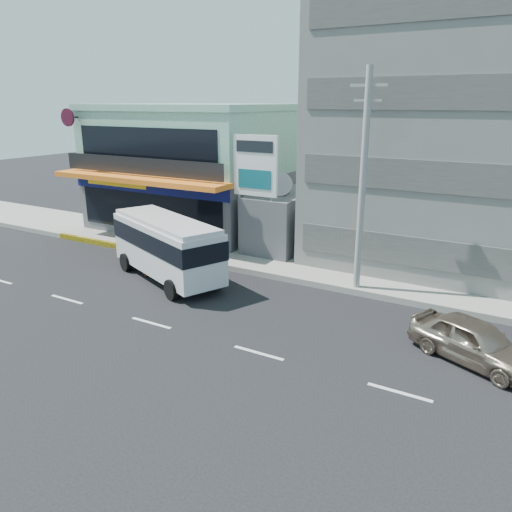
{
  "coord_description": "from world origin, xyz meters",
  "views": [
    {
      "loc": [
        12.91,
        -13.79,
        8.55
      ],
      "look_at": [
        2.62,
        3.9,
        2.2
      ],
      "focal_mm": 35.0,
      "sensor_mm": 36.0,
      "label": 1
    }
  ],
  "objects_px": {
    "concrete_building": "(488,133)",
    "utility_pole_near": "(363,183)",
    "billboard": "(255,173)",
    "sedan": "(474,341)",
    "motorcycle_rider": "(140,258)",
    "shop_building": "(196,171)",
    "satellite_dish": "(279,194)",
    "minibus": "(167,244)"
  },
  "relations": [
    {
      "from": "billboard",
      "to": "utility_pole_near",
      "type": "relative_size",
      "value": 0.69
    },
    {
      "from": "concrete_building",
      "to": "minibus",
      "type": "height_order",
      "value": "concrete_building"
    },
    {
      "from": "shop_building",
      "to": "motorcycle_rider",
      "type": "distance_m",
      "value": 10.58
    },
    {
      "from": "utility_pole_near",
      "to": "sedan",
      "type": "bearing_deg",
      "value": -36.85
    },
    {
      "from": "sedan",
      "to": "satellite_dish",
      "type": "bearing_deg",
      "value": 80.55
    },
    {
      "from": "shop_building",
      "to": "minibus",
      "type": "bearing_deg",
      "value": -61.25
    },
    {
      "from": "utility_pole_near",
      "to": "minibus",
      "type": "height_order",
      "value": "utility_pole_near"
    },
    {
      "from": "concrete_building",
      "to": "billboard",
      "type": "height_order",
      "value": "concrete_building"
    },
    {
      "from": "concrete_building",
      "to": "sedan",
      "type": "xyz_separation_m",
      "value": [
        1.62,
        -11.81,
        -6.24
      ]
    },
    {
      "from": "satellite_dish",
      "to": "shop_building",
      "type": "bearing_deg",
      "value": 159.79
    },
    {
      "from": "shop_building",
      "to": "utility_pole_near",
      "type": "xyz_separation_m",
      "value": [
        14.0,
        -6.55,
        1.15
      ]
    },
    {
      "from": "shop_building",
      "to": "concrete_building",
      "type": "height_order",
      "value": "concrete_building"
    },
    {
      "from": "sedan",
      "to": "concrete_building",
      "type": "bearing_deg",
      "value": 32.27
    },
    {
      "from": "billboard",
      "to": "motorcycle_rider",
      "type": "distance_m",
      "value": 7.55
    },
    {
      "from": "utility_pole_near",
      "to": "minibus",
      "type": "relative_size",
      "value": 1.29
    },
    {
      "from": "concrete_building",
      "to": "utility_pole_near",
      "type": "xyz_separation_m",
      "value": [
        -4.0,
        -7.6,
        -1.85
      ]
    },
    {
      "from": "satellite_dish",
      "to": "sedan",
      "type": "distance_m",
      "value": 14.28
    },
    {
      "from": "sedan",
      "to": "utility_pole_near",
      "type": "bearing_deg",
      "value": 77.61
    },
    {
      "from": "concrete_building",
      "to": "sedan",
      "type": "bearing_deg",
      "value": -82.18
    },
    {
      "from": "utility_pole_near",
      "to": "sedan",
      "type": "height_order",
      "value": "utility_pole_near"
    },
    {
      "from": "satellite_dish",
      "to": "minibus",
      "type": "bearing_deg",
      "value": -112.88
    },
    {
      "from": "concrete_building",
      "to": "minibus",
      "type": "distance_m",
      "value": 17.37
    },
    {
      "from": "concrete_building",
      "to": "shop_building",
      "type": "bearing_deg",
      "value": -176.65
    },
    {
      "from": "satellite_dish",
      "to": "minibus",
      "type": "distance_m",
      "value": 7.34
    },
    {
      "from": "shop_building",
      "to": "concrete_building",
      "type": "distance_m",
      "value": 18.28
    },
    {
      "from": "minibus",
      "to": "satellite_dish",
      "type": "bearing_deg",
      "value": 67.12
    },
    {
      "from": "minibus",
      "to": "motorcycle_rider",
      "type": "xyz_separation_m",
      "value": [
        -1.88,
        0.01,
        -1.05
      ]
    },
    {
      "from": "satellite_dish",
      "to": "utility_pole_near",
      "type": "distance_m",
      "value": 7.17
    },
    {
      "from": "concrete_building",
      "to": "minibus",
      "type": "bearing_deg",
      "value": -140.38
    },
    {
      "from": "motorcycle_rider",
      "to": "shop_building",
      "type": "bearing_deg",
      "value": 109.37
    },
    {
      "from": "utility_pole_near",
      "to": "shop_building",
      "type": "bearing_deg",
      "value": 154.94
    },
    {
      "from": "utility_pole_near",
      "to": "concrete_building",
      "type": "bearing_deg",
      "value": 62.24
    },
    {
      "from": "concrete_building",
      "to": "utility_pole_near",
      "type": "height_order",
      "value": "concrete_building"
    },
    {
      "from": "concrete_building",
      "to": "sedan",
      "type": "height_order",
      "value": "concrete_building"
    },
    {
      "from": "satellite_dish",
      "to": "utility_pole_near",
      "type": "bearing_deg",
      "value": -30.96
    },
    {
      "from": "shop_building",
      "to": "minibus",
      "type": "xyz_separation_m",
      "value": [
        5.22,
        -9.52,
        -2.14
      ]
    },
    {
      "from": "concrete_building",
      "to": "satellite_dish",
      "type": "height_order",
      "value": "concrete_building"
    },
    {
      "from": "billboard",
      "to": "sedan",
      "type": "height_order",
      "value": "billboard"
    },
    {
      "from": "utility_pole_near",
      "to": "motorcycle_rider",
      "type": "height_order",
      "value": "utility_pole_near"
    },
    {
      "from": "minibus",
      "to": "billboard",
      "type": "bearing_deg",
      "value": 64.53
    },
    {
      "from": "sedan",
      "to": "motorcycle_rider",
      "type": "relative_size",
      "value": 1.83
    },
    {
      "from": "billboard",
      "to": "motorcycle_rider",
      "type": "relative_size",
      "value": 2.82
    }
  ]
}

